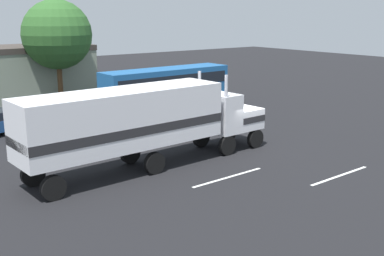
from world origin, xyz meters
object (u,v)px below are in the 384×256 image
Objects in this scene: parked_bus at (166,85)px; tree_left at (57,35)px; semi_truck at (143,120)px; person_bystander at (175,129)px.

parked_bus is 1.25× the size of tree_left.
tree_left is at bearing 79.36° from semi_truck.
semi_truck reaches higher than person_bystander.
tree_left is at bearing 90.76° from person_bystander.
person_bystander is 0.18× the size of tree_left.
semi_truck is 14.64m from parked_bus.
parked_bus is at bearing 58.60° from person_bystander.
person_bystander is (3.98, 2.87, -1.63)m from semi_truck.
tree_left is at bearing 122.26° from parked_bus.
tree_left is (3.75, 19.99, 3.35)m from semi_truck.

